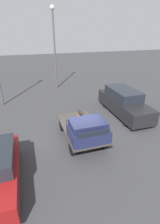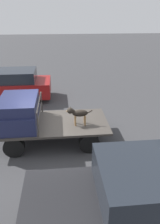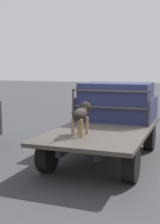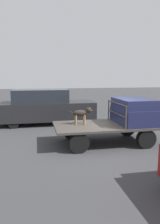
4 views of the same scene
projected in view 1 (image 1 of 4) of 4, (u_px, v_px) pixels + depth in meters
ground_plane at (81, 138)px, 10.46m from camera, size 80.00×80.00×0.00m
flatbed_truck at (81, 130)px, 10.22m from camera, size 4.06×2.06×0.76m
truck_cab at (88, 131)px, 8.91m from camera, size 1.50×1.94×0.99m
truck_headboard at (83, 122)px, 9.54m from camera, size 0.04×1.94×0.85m
dog at (80, 113)px, 10.79m from camera, size 0.94×0.25×0.70m
parked_pickup_far at (124, 102)px, 13.10m from camera, size 5.36×1.86×1.92m
light_pole_far at (54, 39)px, 17.23m from camera, size 0.44×0.44×7.94m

